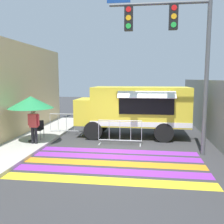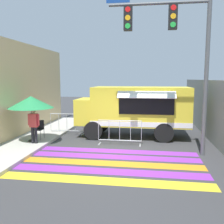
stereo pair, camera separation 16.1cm
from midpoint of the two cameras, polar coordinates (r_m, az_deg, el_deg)
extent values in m
plane|color=#38383A|center=(9.94, 1.31, -9.76)|extent=(60.00, 60.00, 0.00)
cube|color=gray|center=(12.88, 22.35, 0.29)|extent=(0.20, 16.00, 2.90)
cube|color=yellow|center=(7.57, -1.19, -15.46)|extent=(6.40, 0.56, 0.01)
cube|color=purple|center=(8.26, -0.28, -13.41)|extent=(6.40, 0.56, 0.01)
cube|color=orange|center=(8.97, 0.48, -11.69)|extent=(6.40, 0.56, 0.01)
cube|color=purple|center=(9.68, 1.11, -10.21)|extent=(6.40, 0.56, 0.01)
cube|color=purple|center=(10.40, 1.66, -8.94)|extent=(6.40, 0.56, 0.01)
cube|color=yellow|center=(12.68, 6.97, 1.40)|extent=(4.79, 2.04, 1.90)
cube|color=yellow|center=(13.00, -3.67, 0.22)|extent=(1.69, 1.88, 1.28)
cube|color=#1E232D|center=(13.15, -7.08, 1.67)|extent=(0.06, 1.63, 0.49)
cube|color=black|center=(11.63, 8.23, 1.52)|extent=(2.54, 0.03, 0.85)
cube|color=white|center=(11.39, 8.27, 3.94)|extent=(2.64, 0.43, 0.31)
cube|color=white|center=(11.78, 6.77, -2.86)|extent=(4.79, 0.01, 0.24)
cylinder|color=black|center=(12.21, -3.92, -4.26)|extent=(0.91, 0.22, 0.91)
cylinder|color=black|center=(14.01, -2.27, -2.70)|extent=(0.91, 0.22, 0.91)
cylinder|color=black|center=(11.96, 12.18, -4.67)|extent=(0.91, 0.22, 0.91)
cylinder|color=black|center=(13.80, 11.69, -3.01)|extent=(0.91, 0.22, 0.91)
cylinder|color=#515456|center=(10.14, 21.17, 7.60)|extent=(0.16, 0.16, 6.11)
cylinder|color=#515456|center=(10.29, 10.96, 23.18)|extent=(3.71, 0.11, 0.11)
cube|color=black|center=(10.17, 14.23, 20.31)|extent=(0.32, 0.28, 0.90)
cylinder|color=red|center=(10.11, 14.37, 22.15)|extent=(0.20, 0.02, 0.20)
cylinder|color=#F2A519|center=(10.03, 14.31, 20.49)|extent=(0.20, 0.02, 0.20)
cylinder|color=green|center=(9.97, 14.25, 18.81)|extent=(0.20, 0.02, 0.20)
cube|color=black|center=(10.16, 4.18, 20.53)|extent=(0.32, 0.28, 0.90)
cylinder|color=red|center=(10.09, 4.13, 22.37)|extent=(0.20, 0.02, 0.20)
cylinder|color=#F2A519|center=(10.02, 4.11, 20.71)|extent=(0.20, 0.02, 0.20)
cylinder|color=green|center=(9.96, 4.09, 19.03)|extent=(0.20, 0.02, 0.20)
cylinder|color=black|center=(11.98, -17.34, -6.27)|extent=(0.36, 0.36, 0.06)
cylinder|color=#B2B2B7|center=(11.78, -17.53, -1.53)|extent=(0.04, 0.04, 2.06)
cone|color=#268C4C|center=(11.69, -17.69, 2.17)|extent=(1.99, 1.99, 0.53)
cylinder|color=#4C4C51|center=(12.27, -17.42, -5.06)|extent=(0.02, 0.02, 0.43)
cylinder|color=#4C4C51|center=(12.10, -15.67, -5.17)|extent=(0.02, 0.02, 0.43)
cylinder|color=#4C4C51|center=(12.63, -16.61, -4.67)|extent=(0.02, 0.02, 0.43)
cylinder|color=#4C4C51|center=(12.47, -14.90, -4.77)|extent=(0.02, 0.02, 0.43)
cube|color=black|center=(12.32, -16.19, -3.87)|extent=(0.43, 0.43, 0.03)
cube|color=black|center=(12.46, -15.84, -2.70)|extent=(0.43, 0.03, 0.41)
cylinder|color=black|center=(11.57, -17.29, -5.06)|extent=(0.13, 0.13, 0.73)
cylinder|color=black|center=(11.50, -16.62, -5.10)|extent=(0.13, 0.13, 0.73)
cube|color=#CC3F3F|center=(11.41, -17.08, -1.83)|extent=(0.34, 0.20, 0.59)
cylinder|color=#CC3F3F|center=(11.50, -18.08, -1.65)|extent=(0.09, 0.09, 0.50)
cylinder|color=#CC3F3F|center=(11.31, -16.08, -1.72)|extent=(0.09, 0.09, 0.50)
sphere|color=#9E7051|center=(11.35, -17.17, 0.30)|extent=(0.21, 0.21, 0.21)
cylinder|color=#B7BABF|center=(11.16, 2.19, -1.98)|extent=(1.95, 0.04, 0.04)
cylinder|color=#B7BABF|center=(11.34, 2.17, -6.49)|extent=(1.95, 0.04, 0.04)
cylinder|color=#B7BABF|center=(11.39, -2.71, -4.10)|extent=(0.02, 0.02, 0.90)
cylinder|color=#B7BABF|center=(11.30, -0.28, -4.18)|extent=(0.02, 0.02, 0.90)
cylinder|color=#B7BABF|center=(11.24, 2.18, -4.25)|extent=(0.02, 0.02, 0.90)
cylinder|color=#B7BABF|center=(11.20, 4.67, -4.32)|extent=(0.02, 0.02, 0.90)
cylinder|color=#B7BABF|center=(11.18, 7.17, -4.38)|extent=(0.02, 0.02, 0.90)
cube|color=#B7BABF|center=(11.52, -2.45, -7.23)|extent=(0.06, 0.44, 0.03)
cube|color=#B7BABF|center=(11.33, 6.86, -7.54)|extent=(0.06, 0.44, 0.03)
cylinder|color=#B7BABF|center=(13.43, -9.99, -0.45)|extent=(1.80, 0.04, 0.04)
cylinder|color=#B7BABF|center=(13.59, -9.90, -4.23)|extent=(1.80, 0.04, 0.04)
cylinder|color=#B7BABF|center=(13.81, -13.49, -2.22)|extent=(0.02, 0.02, 0.90)
cylinder|color=#B7BABF|center=(13.65, -11.74, -2.28)|extent=(0.02, 0.02, 0.90)
cylinder|color=#B7BABF|center=(13.50, -9.95, -2.35)|extent=(0.02, 0.02, 0.90)
cylinder|color=#B7BABF|center=(13.37, -8.12, -2.41)|extent=(0.02, 0.02, 0.90)
cylinder|color=#B7BABF|center=(13.25, -6.25, -2.47)|extent=(0.02, 0.02, 0.90)
cube|color=#B7BABF|center=(13.91, -13.22, -4.83)|extent=(0.06, 0.44, 0.03)
cube|color=#B7BABF|center=(13.39, -6.42, -5.16)|extent=(0.06, 0.44, 0.03)
camera|label=1|loc=(0.08, -89.61, 0.05)|focal=40.00mm
camera|label=2|loc=(0.08, 90.39, -0.05)|focal=40.00mm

